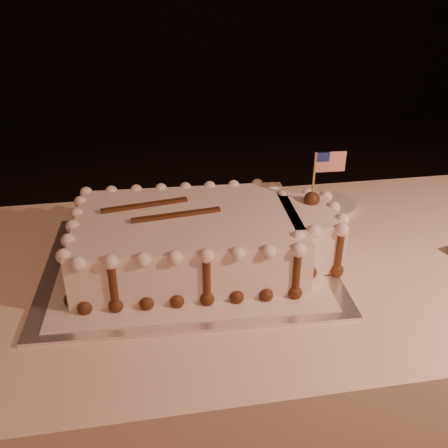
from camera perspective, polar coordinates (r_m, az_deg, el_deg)
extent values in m
cube|color=#FFE1C5|center=(1.38, 5.76, -17.35)|extent=(2.40, 0.80, 0.75)
cube|color=silver|center=(1.12, -4.03, -4.49)|extent=(0.66, 0.51, 0.01)
cube|color=white|center=(1.12, -4.04, -4.28)|extent=(0.59, 0.46, 0.00)
cube|color=white|center=(1.09, -4.14, -1.73)|extent=(0.49, 0.34, 0.11)
cube|color=white|center=(1.13, 9.65, -0.90)|extent=(0.12, 0.19, 0.11)
sphere|color=#582E16|center=(1.00, -15.64, -9.21)|extent=(0.03, 0.03, 0.03)
sphere|color=#582E16|center=(0.99, -12.26, -9.10)|extent=(0.03, 0.03, 0.03)
sphere|color=#582E16|center=(0.99, -8.84, -8.95)|extent=(0.03, 0.03, 0.03)
sphere|color=#582E16|center=(0.98, -5.39, -8.77)|extent=(0.03, 0.03, 0.03)
sphere|color=#582E16|center=(0.99, -1.95, -8.56)|extent=(0.03, 0.03, 0.03)
sphere|color=#582E16|center=(0.99, 1.46, -8.33)|extent=(0.03, 0.03, 0.03)
sphere|color=#582E16|center=(1.00, 4.82, -8.06)|extent=(0.03, 0.03, 0.03)
sphere|color=#582E16|center=(1.01, 8.11, -7.78)|extent=(0.03, 0.03, 0.03)
sphere|color=#582E16|center=(1.05, 8.08, -6.24)|extent=(0.03, 0.03, 0.03)
sphere|color=#582E16|center=(1.08, 9.80, -5.47)|extent=(0.03, 0.03, 0.03)
sphere|color=#582E16|center=(1.10, 12.76, -5.22)|extent=(0.03, 0.03, 0.03)
sphere|color=#582E16|center=(1.13, 12.84, -3.98)|extent=(0.03, 0.03, 0.03)
sphere|color=#582E16|center=(1.18, 11.96, -2.50)|extent=(0.03, 0.03, 0.03)
sphere|color=#582E16|center=(1.23, 11.14, -1.13)|extent=(0.03, 0.03, 0.03)
sphere|color=#582E16|center=(1.24, 9.18, -0.78)|extent=(0.03, 0.03, 0.03)
sphere|color=#582E16|center=(1.22, 6.53, -0.95)|extent=(0.03, 0.03, 0.03)
sphere|color=#582E16|center=(1.26, 5.40, -0.05)|extent=(0.03, 0.03, 0.03)
sphere|color=#582E16|center=(1.27, 3.68, 0.38)|extent=(0.03, 0.03, 0.03)
sphere|color=#582E16|center=(1.26, 1.06, 0.24)|extent=(0.03, 0.03, 0.03)
sphere|color=#582E16|center=(1.26, -1.59, 0.09)|extent=(0.03, 0.03, 0.03)
sphere|color=#582E16|center=(1.25, -4.26, -0.06)|extent=(0.03, 0.03, 0.03)
sphere|color=#582E16|center=(1.25, -6.94, -0.21)|extent=(0.03, 0.03, 0.03)
sphere|color=#582E16|center=(1.25, -9.61, -0.36)|extent=(0.03, 0.03, 0.03)
sphere|color=#582E16|center=(1.26, -12.27, -0.50)|extent=(0.03, 0.03, 0.03)
sphere|color=#582E16|center=(1.27, -14.90, -0.65)|extent=(0.03, 0.03, 0.03)
sphere|color=#582E16|center=(1.22, -15.48, -1.82)|extent=(0.03, 0.03, 0.03)
sphere|color=#582E16|center=(1.17, -15.83, -3.23)|extent=(0.03, 0.03, 0.03)
sphere|color=#582E16|center=(1.12, -16.20, -4.77)|extent=(0.03, 0.03, 0.03)
sphere|color=#582E16|center=(1.08, -16.61, -6.44)|extent=(0.03, 0.03, 0.03)
sphere|color=#582E16|center=(1.03, -17.07, -8.27)|extent=(0.03, 0.03, 0.03)
sphere|color=white|center=(0.94, -16.41, -4.37)|extent=(0.03, 0.03, 0.03)
sphere|color=white|center=(0.94, -12.87, -4.21)|extent=(0.03, 0.03, 0.03)
sphere|color=white|center=(0.93, -9.28, -4.03)|extent=(0.03, 0.03, 0.03)
sphere|color=white|center=(0.93, -5.66, -3.84)|extent=(0.03, 0.03, 0.03)
sphere|color=white|center=(0.93, -2.05, -3.63)|extent=(0.03, 0.03, 0.03)
sphere|color=white|center=(0.94, 1.54, -3.41)|extent=(0.03, 0.03, 0.03)
sphere|color=white|center=(0.95, 5.06, -3.18)|extent=(0.03, 0.03, 0.03)
sphere|color=white|center=(0.96, 8.50, -2.94)|extent=(0.03, 0.03, 0.03)
sphere|color=white|center=(1.00, 8.45, -1.52)|extent=(0.03, 0.03, 0.03)
sphere|color=white|center=(1.03, 10.24, -0.83)|extent=(0.03, 0.03, 0.03)
sphere|color=white|center=(1.05, 13.32, -0.64)|extent=(0.03, 0.03, 0.03)
sphere|color=white|center=(1.09, 13.39, 0.48)|extent=(0.03, 0.03, 0.03)
sphere|color=white|center=(1.14, 12.45, 1.84)|extent=(0.03, 0.03, 0.03)
sphere|color=white|center=(1.19, 11.58, 3.08)|extent=(0.03, 0.03, 0.03)
sphere|color=white|center=(1.19, 9.54, 3.42)|extent=(0.03, 0.03, 0.03)
sphere|color=white|center=(1.18, 6.79, 3.30)|extent=(0.03, 0.03, 0.03)
sphere|color=white|center=(1.21, 5.61, 4.11)|extent=(0.03, 0.03, 0.03)
sphere|color=white|center=(1.23, 3.82, 4.51)|extent=(0.03, 0.03, 0.03)
sphere|color=white|center=(1.22, 1.10, 4.39)|extent=(0.03, 0.03, 0.03)
sphere|color=white|center=(1.21, -1.65, 4.25)|extent=(0.03, 0.03, 0.03)
sphere|color=white|center=(1.21, -4.43, 4.11)|extent=(0.03, 0.03, 0.03)
sphere|color=white|center=(1.21, -7.21, 3.96)|extent=(0.03, 0.03, 0.03)
sphere|color=white|center=(1.21, -9.98, 3.79)|extent=(0.03, 0.03, 0.03)
sphere|color=white|center=(1.22, -12.74, 3.62)|extent=(0.03, 0.03, 0.03)
sphere|color=white|center=(1.22, -15.47, 3.45)|extent=(0.03, 0.03, 0.03)
sphere|color=white|center=(1.18, -16.09, 2.39)|extent=(0.03, 0.03, 0.03)
sphere|color=white|center=(1.13, -16.47, 1.11)|extent=(0.03, 0.03, 0.03)
sphere|color=white|center=(1.08, -16.90, -0.29)|extent=(0.03, 0.03, 0.03)
sphere|color=white|center=(1.02, -17.36, -1.83)|extent=(0.03, 0.03, 0.03)
sphere|color=white|center=(0.98, -17.87, -3.53)|extent=(0.03, 0.03, 0.03)
cylinder|color=#582E16|center=(0.96, -12.54, -6.83)|extent=(0.02, 0.02, 0.10)
sphere|color=#582E16|center=(0.99, -12.27, -8.98)|extent=(0.03, 0.03, 0.03)
cylinder|color=#582E16|center=(0.96, -1.99, -6.28)|extent=(0.02, 0.02, 0.10)
sphere|color=#582E16|center=(0.99, -1.95, -8.45)|extent=(0.03, 0.03, 0.03)
cylinder|color=#582E16|center=(0.99, 8.29, -5.53)|extent=(0.02, 0.02, 0.10)
sphere|color=#582E16|center=(1.01, 8.12, -7.67)|extent=(0.03, 0.03, 0.03)
cylinder|color=#582E16|center=(1.07, 13.02, -3.08)|extent=(0.02, 0.02, 0.10)
sphere|color=#582E16|center=(1.09, 12.77, -5.11)|extent=(0.03, 0.03, 0.03)
cylinder|color=#582E16|center=(1.21, 11.35, 0.85)|extent=(0.02, 0.02, 0.10)
sphere|color=#582E16|center=(1.23, 11.15, -1.03)|extent=(0.03, 0.03, 0.03)
cylinder|color=#582E16|center=(1.23, 5.50, 1.90)|extent=(0.02, 0.02, 0.10)
sphere|color=#582E16|center=(1.25, 5.40, 0.05)|extent=(0.03, 0.03, 0.03)
cylinder|color=#582E16|center=(1.23, -1.62, 2.04)|extent=(0.02, 0.02, 0.10)
sphere|color=#582E16|center=(1.26, -1.59, 0.19)|extent=(0.03, 0.03, 0.03)
cylinder|color=#582E16|center=(1.23, -9.79, 1.59)|extent=(0.02, 0.02, 0.10)
sphere|color=#582E16|center=(1.25, -9.62, -0.26)|extent=(0.03, 0.03, 0.03)
cylinder|color=#582E16|center=(1.20, -15.77, 0.15)|extent=(0.02, 0.02, 0.10)
sphere|color=#582E16|center=(1.22, -15.50, -1.72)|extent=(0.03, 0.03, 0.03)
cylinder|color=#582E16|center=(1.05, -16.96, -4.29)|extent=(0.02, 0.02, 0.10)
sphere|color=#582E16|center=(1.07, -16.63, -6.33)|extent=(0.03, 0.03, 0.03)
cube|color=#582E16|center=(1.11, -9.05, 2.16)|extent=(0.19, 0.04, 0.01)
cube|color=#582E16|center=(1.06, -5.47, 1.06)|extent=(0.19, 0.04, 0.01)
sphere|color=#582E16|center=(1.14, 10.00, 2.79)|extent=(0.04, 0.04, 0.04)
cylinder|color=tan|center=(1.12, 10.18, 4.78)|extent=(0.00, 0.00, 0.14)
cube|color=red|center=(1.11, 12.11, 6.97)|extent=(0.07, 0.01, 0.05)
cube|color=navy|center=(1.10, 11.27, 7.54)|extent=(0.03, 0.01, 0.02)
cylinder|color=silver|center=(1.41, 11.80, 2.18)|extent=(0.16, 0.16, 0.01)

